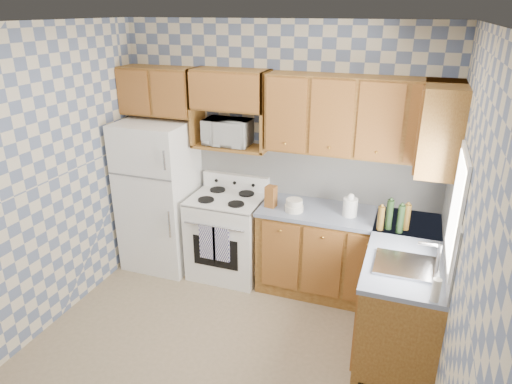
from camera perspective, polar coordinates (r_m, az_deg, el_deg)
floor at (r=4.20m, az=-4.33°, el=-19.73°), size 3.40×3.40×0.00m
back_wall at (r=4.85m, az=2.81°, el=4.73°), size 3.40×0.02×2.70m
right_wall at (r=3.21m, az=24.16°, el=-6.81°), size 0.02×3.20×2.70m
backsplash_back at (r=4.80m, az=7.32°, el=2.47°), size 2.60×0.02×0.56m
backsplash_right at (r=3.99m, az=23.09°, el=-3.37°), size 0.02×1.60×0.56m
refrigerator at (r=5.23m, az=-11.94°, el=-0.40°), size 0.75×0.70×1.68m
stove_body at (r=5.06m, az=-3.58°, el=-5.55°), size 0.76×0.65×0.90m
cooktop at (r=4.87m, az=-3.70°, el=-0.81°), size 0.76×0.65×0.02m
backguard at (r=5.07m, az=-2.51°, el=1.32°), size 0.76×0.08×0.17m
dish_towel_left at (r=4.77m, az=-6.06°, el=-6.25°), size 0.18×0.02×0.38m
dish_towel_right at (r=4.72m, az=-4.38°, el=-6.56°), size 0.18×0.02×0.38m
base_cabinets_back at (r=4.79m, az=11.11°, el=-7.84°), size 1.75×0.60×0.88m
base_cabinets_right at (r=4.34m, az=17.69°, el=-12.02°), size 0.60×1.60×0.88m
countertop_back at (r=4.58m, az=11.52°, el=-2.87°), size 1.77×0.63×0.04m
countertop_right at (r=4.10m, az=18.36°, el=-6.66°), size 0.63×1.60×0.04m
upper_cabinets_back at (r=4.41m, az=12.74°, el=9.16°), size 1.75×0.33×0.74m
upper_cabinets_fridge at (r=5.08m, az=-12.02°, el=12.26°), size 0.82×0.33×0.50m
upper_cabinets_right at (r=4.20m, az=22.08°, el=7.47°), size 0.33×0.70×0.74m
microwave_shelf at (r=4.83m, az=-3.11°, el=5.69°), size 0.80×0.33×0.03m
microwave at (r=4.83m, az=-3.53°, el=7.52°), size 0.49×0.34×0.27m
sink at (r=3.78m, az=18.26°, el=-8.77°), size 0.48×0.40×0.03m
window at (r=3.57m, az=23.79°, el=-2.03°), size 0.02×0.66×0.86m
bottle_0 at (r=4.29m, az=16.33°, el=-2.74°), size 0.06×0.06×0.28m
bottle_1 at (r=4.25m, az=17.62°, el=-3.24°), size 0.06×0.06×0.26m
bottle_2 at (r=4.33m, az=18.32°, el=-3.00°), size 0.06×0.06×0.24m
bottle_3 at (r=4.27m, az=15.32°, el=-3.18°), size 0.06×0.06×0.22m
knife_block at (r=4.59m, az=1.88°, el=-0.56°), size 0.11×0.11×0.22m
electric_kettle at (r=4.49m, az=11.68°, el=-1.86°), size 0.14×0.14×0.18m
food_containers at (r=4.52m, az=4.79°, el=-1.66°), size 0.18×0.18×0.12m
soap_bottle at (r=3.41m, az=21.57°, el=-11.33°), size 0.06×0.06×0.17m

